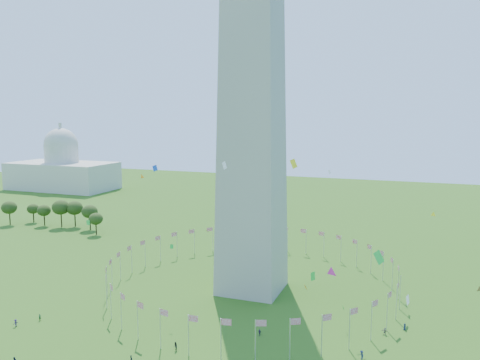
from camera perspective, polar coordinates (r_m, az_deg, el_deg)
name	(u,v)px	position (r m, az deg, el deg)	size (l,w,h in m)	color
flag_ring	(252,274)	(135.74, 1.46, -11.38)	(80.24, 80.24, 9.00)	silver
capitol_building	(62,155)	(336.02, -20.92, 2.85)	(70.00, 35.00, 46.00)	beige
kites_aloft	(289,246)	(101.13, 6.02, -8.04)	(117.68, 80.00, 37.92)	orange
tree_line_west	(59,215)	(222.96, -21.19, -4.06)	(54.68, 15.29, 11.90)	#36501A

